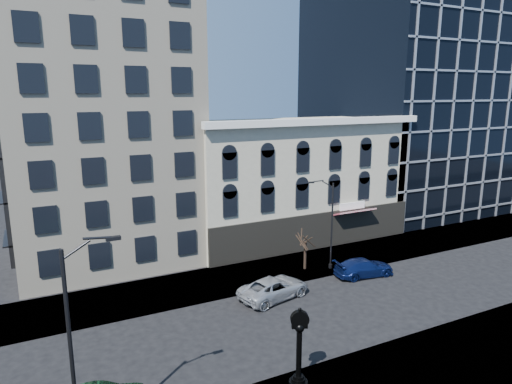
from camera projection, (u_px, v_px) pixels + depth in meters
ground at (256, 330)px, 29.03m from camera, size 160.00×160.00×0.00m
sidewalk_far at (211, 283)px, 36.00m from camera, size 160.00×6.00×0.12m
cream_tower at (92, 38)px, 38.71m from camera, size 15.90×15.40×42.50m
victorian_row at (291, 180)px, 46.88m from camera, size 22.60×11.19×12.50m
glass_office at (406, 99)px, 58.32m from camera, size 20.00×20.15×28.00m
street_clock at (299, 351)px, 22.86m from camera, size 0.98×0.98×4.33m
street_lamp_near at (85, 291)px, 17.66m from camera, size 2.45×0.37×9.45m
street_lamp_far at (326, 201)px, 37.53m from camera, size 1.99×0.72×7.83m
bare_tree_far at (306, 236)px, 38.16m from camera, size 2.25×2.25×3.86m
car_far_a at (274, 288)px, 33.36m from camera, size 5.96×3.71×1.54m
car_far_b at (364, 267)px, 37.38m from camera, size 5.25×2.68×1.46m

